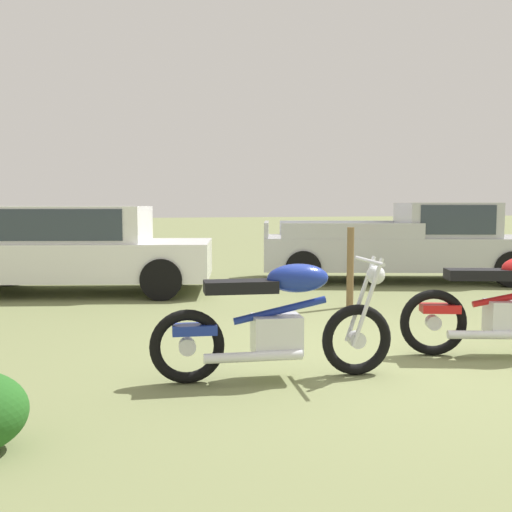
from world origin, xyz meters
TOP-DOWN VIEW (x-y plane):
  - ground_plane at (0.00, 0.00)m, footprint 120.00×120.00m
  - motorcycle_blue at (-1.20, -0.34)m, footprint 2.05×0.64m
  - motorcycle_red at (1.17, -0.27)m, footprint 1.95×0.92m
  - car_white at (-3.06, 5.18)m, footprint 4.67×2.81m
  - pickup_truck_silver at (3.22, 4.87)m, footprint 5.35×3.17m
  - fence_post_wooden at (0.86, 2.59)m, footprint 0.10×0.10m

SIDE VIEW (x-z plane):
  - ground_plane at x=0.00m, z-range 0.00..0.00m
  - motorcycle_blue at x=-1.20m, z-range -0.02..1.00m
  - motorcycle_red at x=1.17m, z-range -0.02..1.00m
  - fence_post_wooden at x=0.86m, z-range 0.00..1.14m
  - pickup_truck_silver at x=3.22m, z-range 0.01..1.50m
  - car_white at x=-3.06m, z-range 0.12..1.55m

